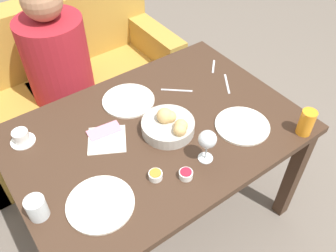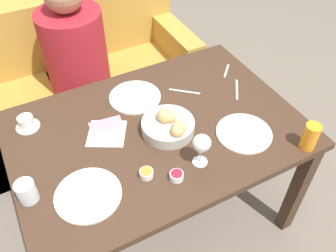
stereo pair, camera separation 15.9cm
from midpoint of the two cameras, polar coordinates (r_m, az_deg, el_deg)
name	(u,v)px [view 2 (the right image)]	position (r m, az deg, el deg)	size (l,w,h in m)	color
ground_plane	(159,212)	(2.19, 0.71, -13.79)	(10.00, 10.00, 0.00)	#6B6056
dining_table	(157,142)	(1.69, 0.90, -2.68)	(1.31, 0.91, 0.72)	#3D281C
couch	(84,85)	(2.55, -11.66, 6.39)	(1.48, 0.70, 0.90)	#B28938
seated_person	(81,79)	(2.33, -11.84, 7.24)	(0.37, 0.49, 1.16)	#23232D
bread_basket	(169,125)	(1.58, 3.01, -0.01)	(0.24, 0.24, 0.11)	#B2ADA3
plate_near_left	(88,195)	(1.40, -9.49, -11.04)	(0.26, 0.26, 0.01)	silver
plate_near_right	(244,133)	(1.65, 14.81, -1.25)	(0.25, 0.25, 0.01)	silver
plate_far_center	(135,97)	(1.78, -2.81, 4.53)	(0.26, 0.26, 0.01)	silver
juice_glass	(310,136)	(1.65, 24.47, -1.68)	(0.07, 0.07, 0.12)	orange
water_tumbler	(27,192)	(1.42, -18.75, -10.11)	(0.07, 0.07, 0.09)	silver
wine_glass	(202,144)	(1.42, 8.63, -3.06)	(0.08, 0.08, 0.16)	silver
coffee_cup	(27,123)	(1.70, -19.30, 0.35)	(0.11, 0.11, 0.06)	white
jam_bowl_berry	(177,176)	(1.43, 4.61, -8.14)	(0.06, 0.06, 0.03)	white
jam_bowl_honey	(146,173)	(1.43, -0.29, -7.78)	(0.06, 0.06, 0.03)	white
fork_silver	(237,89)	(1.88, 13.40, 5.63)	(0.10, 0.14, 0.00)	#B7B7BC
knife_silver	(185,91)	(1.82, 5.19, 5.44)	(0.13, 0.11, 0.00)	#B7B7BC
spoon_coffee	(226,71)	(2.00, 11.66, 8.58)	(0.09, 0.09, 0.00)	#B7B7BC
napkin	(107,133)	(1.61, -7.03, -1.34)	(0.22, 0.22, 0.00)	silver
cell_phone	(106,125)	(1.64, -7.23, 0.07)	(0.16, 0.09, 0.01)	pink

